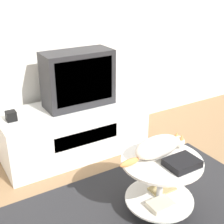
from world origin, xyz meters
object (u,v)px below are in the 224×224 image
object	(u,v)px
tv	(78,79)
cat	(158,147)
speaker	(11,116)
dvd_box	(182,163)

from	to	relation	value
tv	cat	world-z (taller)	tv
tv	speaker	world-z (taller)	tv
tv	speaker	bearing A→B (deg)	-178.30
dvd_box	speaker	bearing A→B (deg)	122.55
speaker	dvd_box	bearing A→B (deg)	-57.45
speaker	tv	bearing A→B (deg)	1.70
cat	tv	bearing A→B (deg)	91.75
tv	dvd_box	bearing A→B (deg)	-83.41
speaker	cat	size ratio (longest dim) A/B	0.15
dvd_box	cat	world-z (taller)	cat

